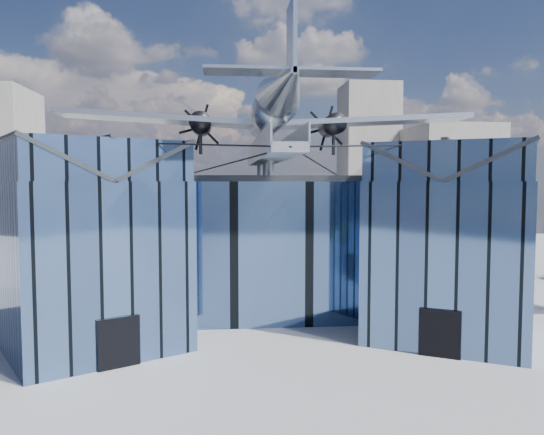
{
  "coord_description": "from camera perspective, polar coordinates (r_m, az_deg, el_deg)",
  "views": [
    {
      "loc": [
        -3.24,
        -31.6,
        9.46
      ],
      "look_at": [
        0.0,
        2.0,
        7.2
      ],
      "focal_mm": 35.0,
      "sensor_mm": 36.0,
      "label": 1
    }
  ],
  "objects": [
    {
      "name": "museum",
      "position": [
        37.76,
        -0.56,
        -2.13
      ],
      "size": [
        32.88,
        24.5,
        17.6
      ],
      "color": "#4B6898",
      "rests_on": "ground"
    },
    {
      "name": "bg_towers",
      "position": [
        82.22,
        -2.24,
        4.21
      ],
      "size": [
        77.0,
        24.5,
        26.0
      ],
      "color": "gray",
      "rests_on": "ground"
    },
    {
      "name": "ground_plane",
      "position": [
        33.14,
        0.34,
        -12.76
      ],
      "size": [
        120.0,
        120.0,
        0.0
      ],
      "primitive_type": "plane",
      "color": "gray"
    }
  ]
}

